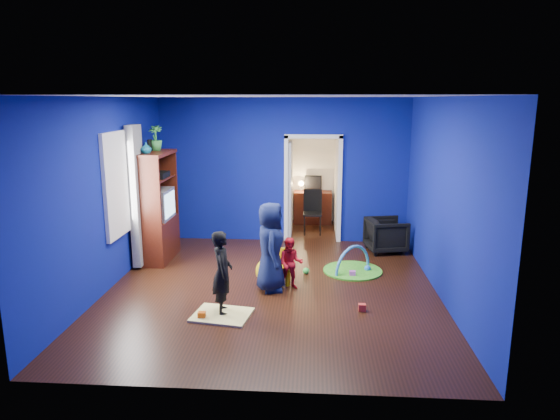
# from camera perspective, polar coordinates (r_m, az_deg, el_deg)

# --- Properties ---
(floor) EXTENTS (5.00, 5.50, 0.01)m
(floor) POSITION_cam_1_polar(r_m,az_deg,el_deg) (7.78, -0.92, -9.02)
(floor) COLOR black
(floor) RESTS_ON ground
(ceiling) EXTENTS (5.00, 5.50, 0.01)m
(ceiling) POSITION_cam_1_polar(r_m,az_deg,el_deg) (7.23, -1.01, 12.87)
(ceiling) COLOR white
(ceiling) RESTS_ON wall_back
(wall_back) EXTENTS (5.00, 0.02, 2.90)m
(wall_back) POSITION_cam_1_polar(r_m,az_deg,el_deg) (10.07, 0.37, 4.51)
(wall_back) COLOR navy
(wall_back) RESTS_ON floor
(wall_front) EXTENTS (5.00, 0.02, 2.90)m
(wall_front) POSITION_cam_1_polar(r_m,az_deg,el_deg) (4.72, -3.83, -4.89)
(wall_front) COLOR navy
(wall_front) RESTS_ON floor
(wall_left) EXTENTS (0.02, 5.50, 2.90)m
(wall_left) POSITION_cam_1_polar(r_m,az_deg,el_deg) (7.98, -19.16, 1.67)
(wall_left) COLOR navy
(wall_left) RESTS_ON floor
(wall_right) EXTENTS (0.02, 5.50, 2.90)m
(wall_right) POSITION_cam_1_polar(r_m,az_deg,el_deg) (7.58, 18.23, 1.19)
(wall_right) COLOR navy
(wall_right) RESTS_ON floor
(alcove) EXTENTS (1.00, 1.75, 2.50)m
(alcove) POSITION_cam_1_polar(r_m,az_deg,el_deg) (10.95, 3.80, 4.08)
(alcove) COLOR silver
(alcove) RESTS_ON floor
(armchair) EXTENTS (0.83, 0.81, 0.65)m
(armchair) POSITION_cam_1_polar(r_m,az_deg,el_deg) (9.74, 12.04, -2.82)
(armchair) COLOR black
(armchair) RESTS_ON floor
(child_black) EXTENTS (0.37, 0.47, 1.16)m
(child_black) POSITION_cam_1_polar(r_m,az_deg,el_deg) (6.80, -6.62, -7.13)
(child_black) COLOR black
(child_black) RESTS_ON floor
(child_navy) EXTENTS (0.52, 0.72, 1.37)m
(child_navy) POSITION_cam_1_polar(r_m,az_deg,el_deg) (7.53, -1.09, -4.24)
(child_navy) COLOR #0F1539
(child_navy) RESTS_ON floor
(toddler_red) EXTENTS (0.40, 0.31, 0.81)m
(toddler_red) POSITION_cam_1_polar(r_m,az_deg,el_deg) (7.68, 1.21, -6.11)
(toddler_red) COLOR #AD1228
(toddler_red) RESTS_ON floor
(vase) EXTENTS (0.23, 0.23, 0.19)m
(vase) POSITION_cam_1_polar(r_m,az_deg,el_deg) (8.78, -15.06, 6.85)
(vase) COLOR #0D5F6D
(vase) RESTS_ON tv_armoire
(potted_plant) EXTENTS (0.26, 0.26, 0.44)m
(potted_plant) POSITION_cam_1_polar(r_m,az_deg,el_deg) (9.26, -14.07, 7.99)
(potted_plant) COLOR green
(potted_plant) RESTS_ON tv_armoire
(tv_armoire) EXTENTS (0.58, 1.14, 1.96)m
(tv_armoire) POSITION_cam_1_polar(r_m,az_deg,el_deg) (9.22, -14.09, 0.41)
(tv_armoire) COLOR #3C190A
(tv_armoire) RESTS_ON floor
(crt_tv) EXTENTS (0.46, 0.70, 0.54)m
(crt_tv) POSITION_cam_1_polar(r_m,az_deg,el_deg) (9.20, -13.86, 0.65)
(crt_tv) COLOR silver
(crt_tv) RESTS_ON tv_armoire
(yellow_blanket) EXTENTS (0.84, 0.72, 0.03)m
(yellow_blanket) POSITION_cam_1_polar(r_m,az_deg,el_deg) (6.92, -6.65, -11.82)
(yellow_blanket) COLOR #F2E07A
(yellow_blanket) RESTS_ON floor
(hopper_ball) EXTENTS (0.42, 0.42, 0.42)m
(hopper_ball) POSITION_cam_1_polar(r_m,az_deg,el_deg) (7.92, -1.28, -6.99)
(hopper_ball) COLOR yellow
(hopper_ball) RESTS_ON floor
(kid_chair) EXTENTS (0.32, 0.32, 0.50)m
(kid_chair) POSITION_cam_1_polar(r_m,az_deg,el_deg) (7.92, 0.19, -6.68)
(kid_chair) COLOR yellow
(kid_chair) RESTS_ON floor
(play_mat) EXTENTS (0.99, 0.99, 0.03)m
(play_mat) POSITION_cam_1_polar(r_m,az_deg,el_deg) (8.62, 8.29, -6.86)
(play_mat) COLOR green
(play_mat) RESTS_ON floor
(toy_arch) EXTENTS (0.65, 0.68, 0.88)m
(toy_arch) POSITION_cam_1_polar(r_m,az_deg,el_deg) (8.62, 8.30, -6.82)
(toy_arch) COLOR #3F8CD8
(toy_arch) RESTS_ON floor
(window_left) EXTENTS (0.03, 0.95, 1.55)m
(window_left) POSITION_cam_1_polar(r_m,az_deg,el_deg) (8.27, -18.18, 2.81)
(window_left) COLOR white
(window_left) RESTS_ON wall_left
(curtain) EXTENTS (0.14, 0.42, 2.40)m
(curtain) POSITION_cam_1_polar(r_m,az_deg,el_deg) (8.79, -16.03, 1.51)
(curtain) COLOR slate
(curtain) RESTS_ON floor
(doorway) EXTENTS (1.16, 0.10, 2.10)m
(doorway) POSITION_cam_1_polar(r_m,az_deg,el_deg) (10.12, 3.77, 2.23)
(doorway) COLOR white
(doorway) RESTS_ON floor
(study_desk) EXTENTS (0.88, 0.44, 0.75)m
(study_desk) POSITION_cam_1_polar(r_m,az_deg,el_deg) (11.73, 3.76, 0.30)
(study_desk) COLOR #3D140A
(study_desk) RESTS_ON floor
(desk_monitor) EXTENTS (0.40, 0.05, 0.32)m
(desk_monitor) POSITION_cam_1_polar(r_m,az_deg,el_deg) (11.74, 3.80, 3.17)
(desk_monitor) COLOR black
(desk_monitor) RESTS_ON study_desk
(desk_lamp) EXTENTS (0.14, 0.14, 0.14)m
(desk_lamp) POSITION_cam_1_polar(r_m,az_deg,el_deg) (11.69, 2.42, 3.05)
(desk_lamp) COLOR #FFD88C
(desk_lamp) RESTS_ON study_desk
(folding_chair) EXTENTS (0.40, 0.40, 0.92)m
(folding_chair) POSITION_cam_1_polar(r_m,az_deg,el_deg) (10.78, 3.74, -0.34)
(folding_chair) COLOR black
(folding_chair) RESTS_ON floor
(book_shelf) EXTENTS (0.88, 0.24, 0.04)m
(book_shelf) POSITION_cam_1_polar(r_m,az_deg,el_deg) (11.61, 3.87, 8.38)
(book_shelf) COLOR white
(book_shelf) RESTS_ON study_desk
(toy_0) EXTENTS (0.10, 0.08, 0.10)m
(toy_0) POSITION_cam_1_polar(r_m,az_deg,el_deg) (7.10, 9.36, -10.94)
(toy_0) COLOR red
(toy_0) RESTS_ON floor
(toy_1) EXTENTS (0.11, 0.11, 0.11)m
(toy_1) POSITION_cam_1_polar(r_m,az_deg,el_deg) (8.65, 9.97, -6.56)
(toy_1) COLOR blue
(toy_1) RESTS_ON floor
(toy_2) EXTENTS (0.10, 0.08, 0.10)m
(toy_2) POSITION_cam_1_polar(r_m,az_deg,el_deg) (6.85, -8.92, -11.84)
(toy_2) COLOR #EB590C
(toy_2) RESTS_ON floor
(toy_3) EXTENTS (0.11, 0.11, 0.11)m
(toy_3) POSITION_cam_1_polar(r_m,az_deg,el_deg) (8.42, 2.99, -6.93)
(toy_3) COLOR green
(toy_3) RESTS_ON floor
(toy_4) EXTENTS (0.10, 0.08, 0.10)m
(toy_4) POSITION_cam_1_polar(r_m,az_deg,el_deg) (8.36, 8.27, -7.23)
(toy_4) COLOR #D14EC3
(toy_4) RESTS_ON floor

